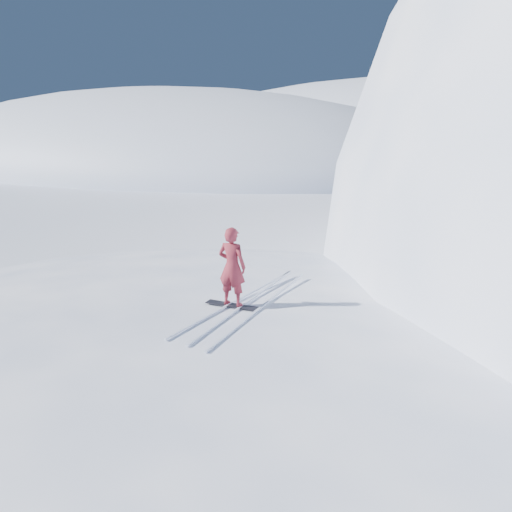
{
  "coord_description": "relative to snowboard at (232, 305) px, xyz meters",
  "views": [
    {
      "loc": [
        5.9,
        -5.53,
        6.78
      ],
      "look_at": [
        -1.76,
        4.69,
        3.5
      ],
      "focal_mm": 35.0,
      "sensor_mm": 36.0,
      "label": 1
    }
  ],
  "objects": [
    {
      "name": "ground",
      "position": [
        1.76,
        -3.69,
        -2.41
      ],
      "size": [
        400.0,
        400.0,
        0.0
      ],
      "primitive_type": "plane",
      "color": "white",
      "rests_on": "ground"
    },
    {
      "name": "near_ridge",
      "position": [
        2.76,
        -0.69,
        -2.41
      ],
      "size": [
        36.0,
        28.0,
        4.8
      ],
      "primitive_type": "ellipsoid",
      "color": "white",
      "rests_on": "ground"
    },
    {
      "name": "far_ridge_a",
      "position": [
        -68.24,
        56.31,
        -2.41
      ],
      "size": [
        120.0,
        70.0,
        28.0
      ],
      "primitive_type": "ellipsoid",
      "color": "white",
      "rests_on": "ground"
    },
    {
      "name": "far_ridge_c",
      "position": [
        -38.24,
        106.31,
        -2.41
      ],
      "size": [
        140.0,
        90.0,
        36.0
      ],
      "primitive_type": "ellipsoid",
      "color": "white",
      "rests_on": "ground"
    },
    {
      "name": "wind_bumps",
      "position": [
        1.2,
        -1.57,
        -2.41
      ],
      "size": [
        16.0,
        14.4,
        1.0
      ],
      "color": "white",
      "rests_on": "ground"
    },
    {
      "name": "snowboard",
      "position": [
        0.0,
        0.0,
        0.0
      ],
      "size": [
        1.48,
        0.57,
        0.02
      ],
      "primitive_type": "cube",
      "rotation": [
        0.0,
        0.0,
        0.21
      ],
      "color": "black",
      "rests_on": "near_ridge"
    },
    {
      "name": "snowboarder",
      "position": [
        0.0,
        0.0,
        1.02
      ],
      "size": [
        0.82,
        0.62,
        2.01
      ],
      "primitive_type": "imported",
      "rotation": [
        0.0,
        0.0,
        3.35
      ],
      "color": "maroon",
      "rests_on": "snowboard"
    },
    {
      "name": "vapor_plume",
      "position": [
        -49.23,
        33.17,
        -2.41
      ],
      "size": [
        8.89,
        7.11,
        6.22
      ],
      "primitive_type": "ellipsoid",
      "color": "white",
      "rests_on": "ground"
    },
    {
      "name": "board_tracks",
      "position": [
        0.2,
        0.49,
        0.01
      ],
      "size": [
        1.87,
        5.97,
        0.04
      ],
      "color": "silver",
      "rests_on": "ground"
    }
  ]
}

